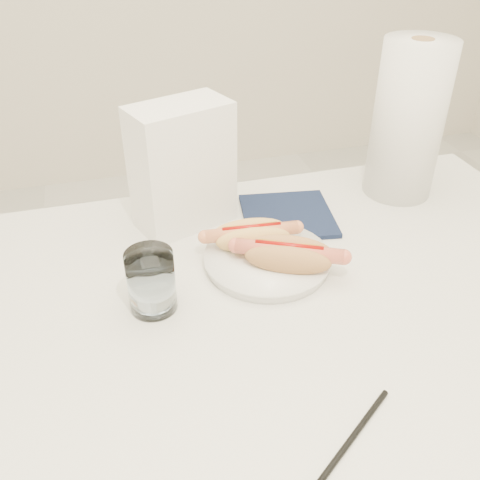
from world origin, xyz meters
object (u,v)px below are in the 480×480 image
object	(u,v)px
paper_towel_roll	(408,121)
table	(246,353)
hotdog_left	(251,235)
napkin_box	(182,167)
hotdog_right	(289,255)
water_glass	(151,281)
plate	(267,261)

from	to	relation	value
paper_towel_roll	table	bearing A→B (deg)	-144.10
table	hotdog_left	xyz separation A→B (m)	(0.05, 0.16, 0.09)
hotdog_left	napkin_box	distance (m)	0.17
hotdog_right	napkin_box	world-z (taller)	napkin_box
hotdog_right	water_glass	bearing A→B (deg)	-148.11
hotdog_left	water_glass	bearing A→B (deg)	-147.76
table	napkin_box	world-z (taller)	napkin_box
plate	hotdog_left	xyz separation A→B (m)	(-0.01, 0.04, 0.03)
plate	hotdog_left	bearing A→B (deg)	111.06
table	hotdog_left	world-z (taller)	hotdog_left
hotdog_right	paper_towel_roll	world-z (taller)	paper_towel_roll
table	water_glass	bearing A→B (deg)	150.18
table	paper_towel_roll	distance (m)	0.52
water_glass	hotdog_left	bearing A→B (deg)	27.20
table	napkin_box	distance (m)	0.33
water_glass	hotdog_right	bearing A→B (deg)	5.20
hotdog_right	plate	bearing A→B (deg)	153.07
plate	napkin_box	bearing A→B (deg)	121.14
napkin_box	paper_towel_roll	size ratio (longest dim) A/B	0.75
hotdog_left	paper_towel_roll	xyz separation A→B (m)	(0.33, 0.13, 0.11)
paper_towel_roll	napkin_box	bearing A→B (deg)	-179.99
table	paper_towel_roll	xyz separation A→B (m)	(0.39, 0.28, 0.20)
plate	hotdog_left	size ratio (longest dim) A/B	1.27
hotdog_right	paper_towel_roll	bearing A→B (deg)	59.97
water_glass	paper_towel_roll	world-z (taller)	paper_towel_roll
plate	hotdog_right	distance (m)	0.05
table	paper_towel_roll	world-z (taller)	paper_towel_roll
hotdog_left	napkin_box	xyz separation A→B (m)	(-0.08, 0.13, 0.07)
water_glass	napkin_box	distance (m)	0.24
plate	paper_towel_roll	size ratio (longest dim) A/B	0.67
plate	hotdog_left	distance (m)	0.05
water_glass	paper_towel_roll	xyz separation A→B (m)	(0.51, 0.21, 0.10)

